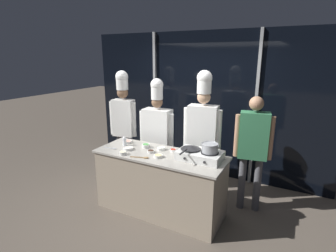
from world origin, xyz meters
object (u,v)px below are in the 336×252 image
prep_bowl_shrimp (127,142)px  chef_sous (157,128)px  portable_stove (200,155)px  frying_pan (191,147)px  prep_bowl_bean_sprouts (161,148)px  stock_pot (210,148)px  serving_spoon_slotted (143,157)px  prep_bowl_chili_flakes (173,150)px  prep_bowl_noodles (123,153)px  squeeze_bottle_clear (125,141)px  chef_head (123,115)px  person_guest (253,143)px  prep_bowl_onion (128,148)px  prep_bowl_scallions (146,146)px  serving_spoon_solid (113,148)px  prep_bowl_ginger (158,156)px  prep_bowl_soy_glaze (151,151)px  chef_line (203,126)px

prep_bowl_shrimp → chef_sous: size_ratio=0.08×
portable_stove → frying_pan: 0.16m
portable_stove → prep_bowl_bean_sprouts: (-0.64, 0.06, -0.04)m
prep_bowl_bean_sprouts → stock_pot: bearing=-4.6°
serving_spoon_slotted → prep_bowl_shrimp: bearing=144.4°
prep_bowl_bean_sprouts → portable_stove: bearing=-5.6°
prep_bowl_chili_flakes → prep_bowl_noodles: (-0.57, -0.45, 0.01)m
squeeze_bottle_clear → chef_head: size_ratio=0.08×
stock_pot → person_guest: size_ratio=0.14×
prep_bowl_chili_flakes → prep_bowl_onion: bearing=-157.6°
prep_bowl_noodles → prep_bowl_scallions: size_ratio=0.85×
stock_pot → prep_bowl_noodles: stock_pot is taller
prep_bowl_shrimp → serving_spoon_solid: (-0.03, -0.33, -0.01)m
chef_head → chef_sous: chef_head is taller
prep_bowl_chili_flakes → prep_bowl_bean_sprouts: bearing=-168.5°
serving_spoon_solid → prep_bowl_noodles: bearing=-23.3°
chef_head → prep_bowl_shrimp: bearing=121.8°
prep_bowl_noodles → prep_bowl_onion: prep_bowl_noodles is taller
prep_bowl_ginger → serving_spoon_slotted: size_ratio=0.46×
stock_pot → prep_bowl_soy_glaze: bearing=-173.6°
stock_pot → chef_line: chef_line is taller
person_guest → prep_bowl_shrimp: bearing=4.6°
prep_bowl_scallions → chef_head: 1.04m
prep_bowl_onion → portable_stove: bearing=8.2°
frying_pan → serving_spoon_slotted: size_ratio=1.79×
prep_bowl_noodles → chef_sous: (0.02, 0.94, 0.13)m
prep_bowl_soy_glaze → serving_spoon_solid: (-0.59, -0.13, -0.01)m
frying_pan → prep_bowl_ginger: frying_pan is taller
prep_bowl_soy_glaze → serving_spoon_solid: size_ratio=0.51×
squeeze_bottle_clear → chef_head: chef_head is taller
prep_bowl_ginger → prep_bowl_scallions: bearing=145.1°
serving_spoon_slotted → person_guest: size_ratio=0.15×
portable_stove → chef_sous: size_ratio=0.31×
prep_bowl_shrimp → person_guest: (1.85, 0.50, 0.12)m
prep_bowl_onion → prep_bowl_scallions: bearing=48.0°
stock_pot → frying_pan: bearing=-179.1°
serving_spoon_slotted → prep_bowl_soy_glaze: bearing=94.9°
prep_bowl_bean_sprouts → chef_sous: bearing=125.0°
squeeze_bottle_clear → chef_sous: size_ratio=0.09×
prep_bowl_bean_sprouts → prep_bowl_shrimp: prep_bowl_bean_sprouts is taller
portable_stove → prep_bowl_noodles: size_ratio=5.76×
squeeze_bottle_clear → chef_head: (-0.50, 0.65, 0.22)m
portable_stove → prep_bowl_scallions: bearing=176.9°
stock_pot → prep_bowl_bean_sprouts: bearing=175.4°
prep_bowl_ginger → serving_spoon_slotted: (-0.17, -0.11, -0.02)m
prep_bowl_ginger → stock_pot: bearing=17.1°
prep_bowl_onion → chef_head: size_ratio=0.08×
frying_pan → prep_bowl_scallions: (-0.76, 0.05, -0.12)m
prep_bowl_soy_glaze → prep_bowl_onion: prep_bowl_onion is taller
stock_pot → serving_spoon_slotted: stock_pot is taller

